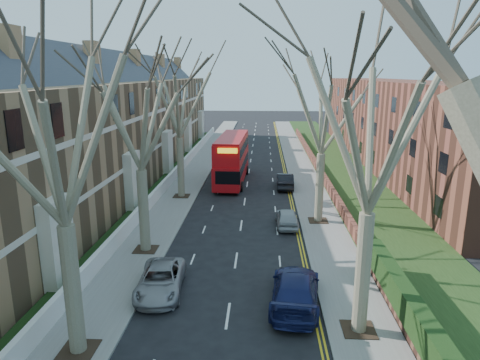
# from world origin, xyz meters

# --- Properties ---
(pavement_left) EXTENTS (3.00, 102.00, 0.12)m
(pavement_left) POSITION_xyz_m (-6.00, 39.00, 0.06)
(pavement_left) COLOR slate
(pavement_left) RESTS_ON ground
(pavement_right) EXTENTS (3.00, 102.00, 0.12)m
(pavement_right) POSITION_xyz_m (6.00, 39.00, 0.06)
(pavement_right) COLOR slate
(pavement_right) RESTS_ON ground
(terrace_left) EXTENTS (9.70, 78.00, 13.60)m
(terrace_left) POSITION_xyz_m (-13.65, 31.00, 5.53)
(terrace_left) COLOR #8E6B48
(terrace_left) RESTS_ON ground
(flats_right) EXTENTS (13.97, 54.00, 10.00)m
(flats_right) POSITION_xyz_m (17.46, 43.00, 4.98)
(flats_right) COLOR brown
(flats_right) RESTS_ON ground
(front_wall_left) EXTENTS (0.30, 78.00, 1.00)m
(front_wall_left) POSITION_xyz_m (-7.65, 31.00, 0.62)
(front_wall_left) COLOR white
(front_wall_left) RESTS_ON ground
(grass_verge_right) EXTENTS (6.00, 102.00, 0.06)m
(grass_verge_right) POSITION_xyz_m (10.50, 39.00, 0.15)
(grass_verge_right) COLOR #1E3513
(grass_verge_right) RESTS_ON ground
(tree_left_mid) EXTENTS (10.50, 10.50, 14.71)m
(tree_left_mid) POSITION_xyz_m (-5.70, 6.00, 9.56)
(tree_left_mid) COLOR #69624B
(tree_left_mid) RESTS_ON ground
(tree_left_far) EXTENTS (10.15, 10.15, 14.22)m
(tree_left_far) POSITION_xyz_m (-5.70, 16.00, 9.24)
(tree_left_far) COLOR #69624B
(tree_left_far) RESTS_ON ground
(tree_left_dist) EXTENTS (10.50, 10.50, 14.71)m
(tree_left_dist) POSITION_xyz_m (-5.70, 28.00, 9.56)
(tree_left_dist) COLOR #69624B
(tree_left_dist) RESTS_ON ground
(tree_right_mid) EXTENTS (10.50, 10.50, 14.71)m
(tree_right_mid) POSITION_xyz_m (5.70, 8.00, 9.56)
(tree_right_mid) COLOR #69624B
(tree_right_mid) RESTS_ON ground
(tree_right_far) EXTENTS (10.15, 10.15, 14.22)m
(tree_right_far) POSITION_xyz_m (5.70, 22.00, 9.24)
(tree_right_far) COLOR #69624B
(tree_right_far) RESTS_ON ground
(double_decker_bus) EXTENTS (3.11, 11.10, 4.60)m
(double_decker_bus) POSITION_xyz_m (-1.58, 33.90, 2.27)
(double_decker_bus) COLOR #AC0C10
(double_decker_bus) RESTS_ON ground
(car_left_far) EXTENTS (2.54, 4.89, 1.32)m
(car_left_far) POSITION_xyz_m (-3.57, 11.00, 0.66)
(car_left_far) COLOR gray
(car_left_far) RESTS_ON ground
(car_right_near) EXTENTS (2.81, 5.72, 1.60)m
(car_right_near) POSITION_xyz_m (3.13, 10.11, 0.80)
(car_right_near) COLOR #151B4C
(car_right_near) RESTS_ON ground
(car_right_mid) EXTENTS (1.62, 3.91, 1.33)m
(car_right_mid) POSITION_xyz_m (3.32, 21.05, 0.66)
(car_right_mid) COLOR #989CA0
(car_right_mid) RESTS_ON ground
(car_right_far) EXTENTS (1.59, 4.45, 1.46)m
(car_right_far) POSITION_xyz_m (3.70, 31.75, 0.73)
(car_right_far) COLOR black
(car_right_far) RESTS_ON ground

